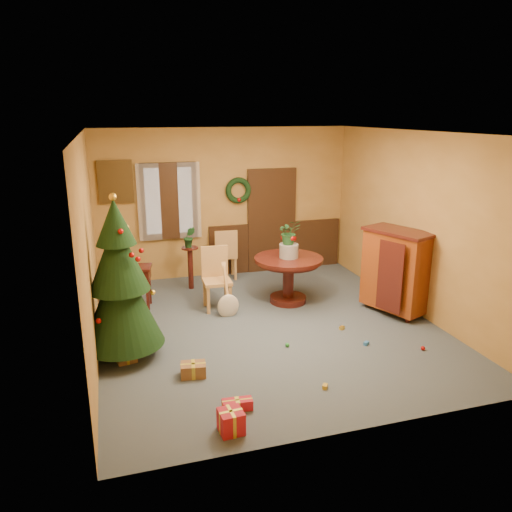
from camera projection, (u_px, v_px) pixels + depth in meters
name	position (u px, v px, depth m)	size (l,w,h in m)	color
room_envelope	(236.00, 219.00, 9.91)	(5.50, 5.50, 5.50)	#34424C
dining_table	(288.00, 271.00, 8.51)	(1.17, 1.17, 0.80)	black
urn	(289.00, 251.00, 8.41)	(0.32, 0.32, 0.24)	slate
centerpiece_plant	(289.00, 232.00, 8.32)	(0.37, 0.32, 0.42)	#1E4C23
chair_near	(216.00, 276.00, 8.28)	(0.46, 0.46, 1.04)	#A97743
chair_far	(225.00, 253.00, 9.70)	(0.47, 0.47, 1.00)	#A97743
guitar	(228.00, 292.00, 7.95)	(0.35, 0.17, 0.83)	beige
plant_stand	(190.00, 263.00, 9.19)	(0.31, 0.31, 0.80)	black
stand_plant	(189.00, 237.00, 9.06)	(0.21, 0.17, 0.38)	#19471E
christmas_tree	(120.00, 283.00, 6.45)	(1.07, 1.07, 2.22)	#382111
writing_desk	(127.00, 277.00, 8.28)	(0.87, 0.55, 0.72)	black
sideboard	(396.00, 269.00, 8.02)	(0.93, 1.21, 1.39)	#5A1F0A
gift_a	(193.00, 370.00, 6.22)	(0.34, 0.27, 0.17)	brown
gift_b	(231.00, 421.00, 5.11)	(0.26, 0.26, 0.25)	#AA1625
gift_c	(127.00, 357.00, 6.56)	(0.27, 0.21, 0.14)	brown
gift_d	(237.00, 405.00, 5.52)	(0.34, 0.17, 0.12)	#AA1625
toy_a	(366.00, 343.00, 7.05)	(0.08, 0.05, 0.05)	#2A69B6
toy_b	(287.00, 345.00, 6.99)	(0.06, 0.06, 0.06)	#268B31
toy_c	(325.00, 386.00, 5.94)	(0.08, 0.05, 0.05)	gold
toy_d	(423.00, 348.00, 6.89)	(0.06, 0.06, 0.06)	#AF0D0B
toy_e	(342.00, 328.00, 7.56)	(0.08, 0.05, 0.05)	yellow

